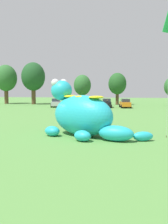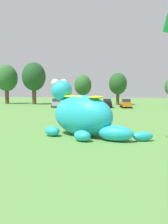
{
  "view_description": "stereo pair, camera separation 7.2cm",
  "coord_description": "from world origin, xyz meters",
  "px_view_note": "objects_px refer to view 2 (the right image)",
  "views": [
    {
      "loc": [
        3.63,
        -21.36,
        3.85
      ],
      "look_at": [
        0.67,
        0.34,
        1.81
      ],
      "focal_mm": 42.09,
      "sensor_mm": 36.0,
      "label": 1
    },
    {
      "loc": [
        3.7,
        -21.36,
        3.85
      ],
      "look_at": [
        0.67,
        0.34,
        1.81
      ],
      "focal_mm": 42.09,
      "sensor_mm": 36.0,
      "label": 2
    }
  ],
  "objects_px": {
    "car_blue": "(72,103)",
    "car_yellow": "(90,103)",
    "spectator_near_inflatable": "(80,105)",
    "car_orange": "(126,103)",
    "car_silver": "(57,103)",
    "car_black": "(107,103)",
    "spectator_mid_field": "(108,104)",
    "giant_inflatable_creature": "(83,115)"
  },
  "relations": [
    {
      "from": "car_yellow",
      "to": "spectator_mid_field",
      "type": "distance_m",
      "value": 4.82
    },
    {
      "from": "car_black",
      "to": "car_orange",
      "type": "height_order",
      "value": "same"
    },
    {
      "from": "car_blue",
      "to": "car_black",
      "type": "bearing_deg",
      "value": 5.18
    },
    {
      "from": "car_orange",
      "to": "spectator_mid_field",
      "type": "distance_m",
      "value": 5.05
    },
    {
      "from": "car_silver",
      "to": "car_blue",
      "type": "xyz_separation_m",
      "value": [
        3.24,
        -0.26,
        0.0
      ]
    },
    {
      "from": "giant_inflatable_creature",
      "to": "car_black",
      "type": "distance_m",
      "value": 30.45
    },
    {
      "from": "car_yellow",
      "to": "spectator_near_inflatable",
      "type": "distance_m",
      "value": 4.77
    },
    {
      "from": "spectator_near_inflatable",
      "to": "spectator_mid_field",
      "type": "height_order",
      "value": "same"
    },
    {
      "from": "car_orange",
      "to": "car_blue",
      "type": "bearing_deg",
      "value": -178.28
    },
    {
      "from": "car_orange",
      "to": "spectator_near_inflatable",
      "type": "relative_size",
      "value": 2.5
    },
    {
      "from": "car_silver",
      "to": "car_yellow",
      "type": "relative_size",
      "value": 0.99
    },
    {
      "from": "car_yellow",
      "to": "car_black",
      "type": "relative_size",
      "value": 1.03
    },
    {
      "from": "car_blue",
      "to": "spectator_mid_field",
      "type": "bearing_deg",
      "value": -26.63
    },
    {
      "from": "car_blue",
      "to": "spectator_near_inflatable",
      "type": "height_order",
      "value": "car_blue"
    },
    {
      "from": "car_blue",
      "to": "spectator_mid_field",
      "type": "xyz_separation_m",
      "value": [
        7.07,
        -3.54,
        -0.01
      ]
    },
    {
      "from": "car_blue",
      "to": "spectator_near_inflatable",
      "type": "bearing_deg",
      "value": -65.96
    },
    {
      "from": "car_silver",
      "to": "car_blue",
      "type": "relative_size",
      "value": 1.01
    },
    {
      "from": "car_orange",
      "to": "giant_inflatable_creature",
      "type": "bearing_deg",
      "value": -97.54
    },
    {
      "from": "spectator_mid_field",
      "to": "car_orange",
      "type": "bearing_deg",
      "value": 49.67
    },
    {
      "from": "car_orange",
      "to": "car_silver",
      "type": "bearing_deg",
      "value": -179.77
    },
    {
      "from": "car_yellow",
      "to": "car_silver",
      "type": "bearing_deg",
      "value": 175.09
    },
    {
      "from": "car_blue",
      "to": "car_orange",
      "type": "distance_m",
      "value": 10.34
    },
    {
      "from": "spectator_near_inflatable",
      "to": "car_orange",
      "type": "bearing_deg",
      "value": 32.67
    },
    {
      "from": "car_yellow",
      "to": "car_black",
      "type": "distance_m",
      "value": 3.41
    },
    {
      "from": "giant_inflatable_creature",
      "to": "car_silver",
      "type": "xyz_separation_m",
      "value": [
        -9.59,
        30.08,
        -0.82
      ]
    },
    {
      "from": "car_silver",
      "to": "car_black",
      "type": "relative_size",
      "value": 1.03
    },
    {
      "from": "car_black",
      "to": "spectator_mid_field",
      "type": "xyz_separation_m",
      "value": [
        0.31,
        -4.16,
        -0.01
      ]
    },
    {
      "from": "car_blue",
      "to": "car_silver",
      "type": "bearing_deg",
      "value": 175.47
    },
    {
      "from": "car_blue",
      "to": "car_orange",
      "type": "relative_size",
      "value": 1.01
    },
    {
      "from": "car_blue",
      "to": "car_yellow",
      "type": "xyz_separation_m",
      "value": [
        3.48,
        -0.32,
        0.0
      ]
    },
    {
      "from": "car_yellow",
      "to": "giant_inflatable_creature",
      "type": "bearing_deg",
      "value": -84.45
    },
    {
      "from": "car_silver",
      "to": "car_orange",
      "type": "relative_size",
      "value": 1.01
    },
    {
      "from": "giant_inflatable_creature",
      "to": "spectator_near_inflatable",
      "type": "height_order",
      "value": "giant_inflatable_creature"
    },
    {
      "from": "giant_inflatable_creature",
      "to": "car_blue",
      "type": "distance_m",
      "value": 30.5
    },
    {
      "from": "giant_inflatable_creature",
      "to": "car_blue",
      "type": "relative_size",
      "value": 2.03
    },
    {
      "from": "spectator_near_inflatable",
      "to": "car_black",
      "type": "bearing_deg",
      "value": 50.42
    },
    {
      "from": "spectator_near_inflatable",
      "to": "giant_inflatable_creature",
      "type": "bearing_deg",
      "value": -80.52
    },
    {
      "from": "giant_inflatable_creature",
      "to": "car_black",
      "type": "xyz_separation_m",
      "value": [
        0.41,
        30.44,
        -0.82
      ]
    },
    {
      "from": "car_yellow",
      "to": "spectator_near_inflatable",
      "type": "xyz_separation_m",
      "value": [
        -1.29,
        -4.59,
        -0.01
      ]
    },
    {
      "from": "car_yellow",
      "to": "spectator_mid_field",
      "type": "height_order",
      "value": "car_yellow"
    },
    {
      "from": "car_yellow",
      "to": "car_black",
      "type": "xyz_separation_m",
      "value": [
        3.28,
        0.93,
        0.0
      ]
    },
    {
      "from": "car_silver",
      "to": "spectator_mid_field",
      "type": "relative_size",
      "value": 2.53
    }
  ]
}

